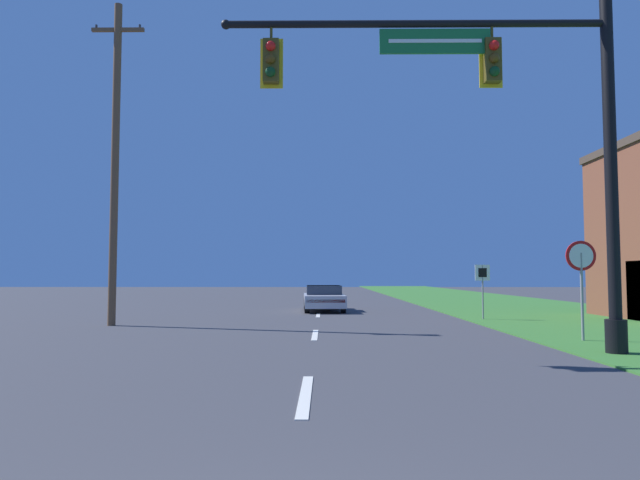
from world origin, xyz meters
name	(u,v)px	position (x,y,z in m)	size (l,w,h in m)	color
grass_verge_right	(508,305)	(10.50, 30.00, 0.02)	(10.00, 110.00, 0.04)	#38752D
road_center_line	(318,315)	(0.00, 22.00, 0.01)	(0.16, 34.80, 0.01)	silver
signal_mast	(515,127)	(4.37, 10.05, 4.85)	(8.61, 0.47, 7.99)	black
car_ahead	(324,298)	(0.23, 24.83, 0.60)	(2.02, 4.59, 1.19)	black
stop_sign	(581,268)	(6.76, 12.40, 1.86)	(0.76, 0.07, 2.50)	gray
route_sign_post	(483,279)	(6.19, 19.35, 1.53)	(0.55, 0.06, 2.03)	gray
utility_pole_near	(115,157)	(-6.83, 16.96, 5.66)	(1.80, 0.26, 11.00)	brown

